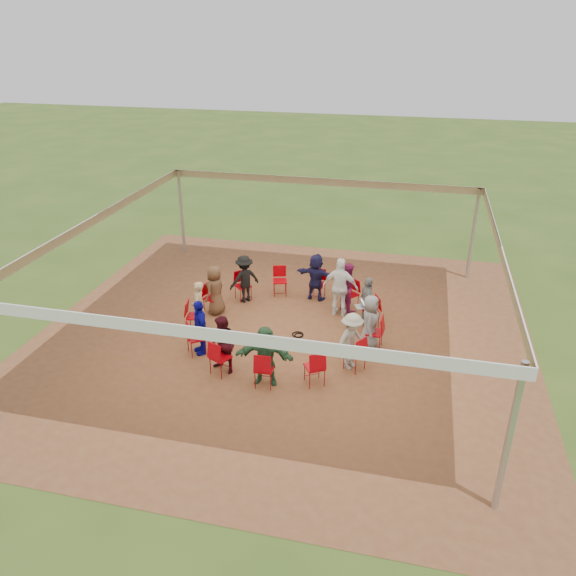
% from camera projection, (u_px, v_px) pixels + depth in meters
% --- Properties ---
extents(ground, '(80.00, 80.00, 0.00)m').
position_uv_depth(ground, '(284.00, 334.00, 15.22)').
color(ground, '#364F18').
rests_on(ground, ground).
extents(dirt_patch, '(13.00, 13.00, 0.00)m').
position_uv_depth(dirt_patch, '(284.00, 333.00, 15.22)').
color(dirt_patch, brown).
rests_on(dirt_patch, ground).
extents(tent, '(10.33, 10.33, 3.00)m').
position_uv_depth(tent, '(284.00, 252.00, 14.20)').
color(tent, '#B2B2B7').
rests_on(tent, ground).
extents(chair_0, '(0.57, 0.56, 0.90)m').
position_uv_depth(chair_0, '(371.00, 311.00, 15.42)').
color(chair_0, '#A90109').
rests_on(chair_0, ground).
extents(chair_1, '(0.60, 0.61, 0.90)m').
position_uv_depth(chair_1, '(350.00, 294.00, 16.38)').
color(chair_1, '#A90109').
rests_on(chair_1, ground).
extents(chair_2, '(0.50, 0.51, 0.90)m').
position_uv_depth(chair_2, '(317.00, 284.00, 17.02)').
color(chair_2, '#A90109').
rests_on(chair_2, ground).
extents(chair_3, '(0.53, 0.54, 0.90)m').
position_uv_depth(chair_3, '(280.00, 281.00, 17.21)').
color(chair_3, '#A90109').
rests_on(chair_3, ground).
extents(chair_4, '(0.61, 0.61, 0.90)m').
position_uv_depth(chair_4, '(243.00, 286.00, 16.90)').
color(chair_4, '#A90109').
rests_on(chair_4, ground).
extents(chair_5, '(0.55, 0.53, 0.90)m').
position_uv_depth(chair_5, '(212.00, 298.00, 16.16)').
color(chair_5, '#A90109').
rests_on(chair_5, ground).
extents(chair_6, '(0.51, 0.49, 0.90)m').
position_uv_depth(chair_6, '(195.00, 316.00, 15.16)').
color(chair_6, '#A90109').
rests_on(chair_6, ground).
extents(chair_7, '(0.60, 0.60, 0.90)m').
position_uv_depth(chair_7, '(196.00, 338.00, 14.13)').
color(chair_7, '#A90109').
rests_on(chair_7, ground).
extents(chair_8, '(0.57, 0.58, 0.90)m').
position_uv_depth(chair_8, '(221.00, 357.00, 13.30)').
color(chair_8, '#A90109').
rests_on(chair_8, ground).
extents(chair_9, '(0.44, 0.46, 0.90)m').
position_uv_depth(chair_9, '(264.00, 369.00, 12.87)').
color(chair_9, '#A90109').
rests_on(chair_9, ground).
extents(chair_10, '(0.59, 0.59, 0.90)m').
position_uv_depth(chair_10, '(315.00, 367.00, 12.93)').
color(chair_10, '#A90109').
rests_on(chair_10, ground).
extents(chair_11, '(0.59, 0.59, 0.90)m').
position_uv_depth(chair_11, '(355.00, 353.00, 13.48)').
color(chair_11, '#A90109').
rests_on(chair_11, ground).
extents(chair_12, '(0.47, 0.45, 0.90)m').
position_uv_depth(chair_12, '(374.00, 332.00, 14.37)').
color(chair_12, '#A90109').
rests_on(chair_12, ground).
extents(person_seated_0, '(0.75, 0.96, 1.46)m').
position_uv_depth(person_seated_0, '(367.00, 302.00, 15.28)').
color(person_seated_0, slate).
rests_on(person_seated_0, ground).
extents(person_seated_1, '(0.81, 0.76, 1.46)m').
position_uv_depth(person_seated_1, '(347.00, 287.00, 16.19)').
color(person_seated_1, '#83184F').
rests_on(person_seated_1, ground).
extents(person_seated_2, '(1.43, 0.75, 1.46)m').
position_uv_depth(person_seated_2, '(316.00, 277.00, 16.80)').
color(person_seated_2, '#1B1944').
rests_on(person_seated_2, ground).
extents(person_seated_3, '(1.00, 1.00, 1.46)m').
position_uv_depth(person_seated_3, '(245.00, 279.00, 16.69)').
color(person_seated_3, black).
rests_on(person_seated_3, ground).
extents(person_seated_4, '(0.60, 0.80, 1.46)m').
position_uv_depth(person_seated_4, '(215.00, 290.00, 15.98)').
color(person_seated_4, '#533722').
rests_on(person_seated_4, ground).
extents(person_seated_5, '(0.44, 0.59, 1.46)m').
position_uv_depth(person_seated_5, '(198.00, 307.00, 15.03)').
color(person_seated_5, tan).
rests_on(person_seated_5, ground).
extents(person_seated_6, '(0.87, 0.95, 1.46)m').
position_uv_depth(person_seated_6, '(200.00, 327.00, 14.05)').
color(person_seated_6, '#0D0B94').
rests_on(person_seated_6, ground).
extents(person_seated_7, '(0.82, 0.67, 1.46)m').
position_uv_depth(person_seated_7, '(223.00, 345.00, 13.26)').
color(person_seated_7, '#390A13').
rests_on(person_seated_7, ground).
extents(person_seated_8, '(1.38, 0.58, 1.46)m').
position_uv_depth(person_seated_8, '(265.00, 355.00, 12.86)').
color(person_seated_8, '#2B5533').
rests_on(person_seated_8, ground).
extents(person_seated_9, '(0.89, 1.05, 1.46)m').
position_uv_depth(person_seated_9, '(352.00, 341.00, 13.43)').
color(person_seated_9, '#A19F8F').
rests_on(person_seated_9, ground).
extents(person_seated_10, '(0.45, 0.74, 1.46)m').
position_uv_depth(person_seated_10, '(370.00, 322.00, 14.28)').
color(person_seated_10, slate).
rests_on(person_seated_10, ground).
extents(standing_person, '(1.06, 0.60, 1.74)m').
position_uv_depth(standing_person, '(340.00, 287.00, 15.83)').
color(standing_person, white).
rests_on(standing_person, ground).
extents(cable_coil, '(0.34, 0.34, 0.03)m').
position_uv_depth(cable_coil, '(298.00, 335.00, 15.12)').
color(cable_coil, black).
rests_on(cable_coil, ground).
extents(laptop, '(0.34, 0.37, 0.21)m').
position_uv_depth(laptop, '(361.00, 305.00, 15.27)').
color(laptop, '#B7B7BC').
rests_on(laptop, ground).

